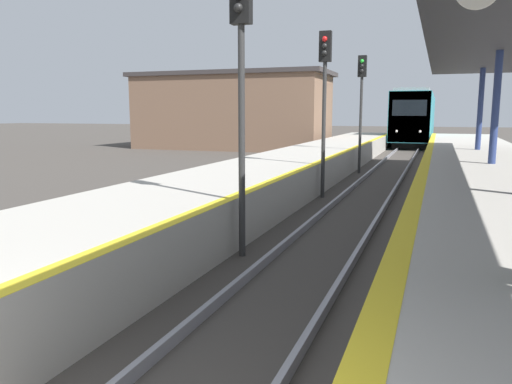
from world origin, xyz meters
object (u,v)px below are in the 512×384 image
object	(u,v)px
train	(416,117)
signal_far	(361,92)
signal_near	(241,63)
signal_mid	(325,84)

from	to	relation	value
train	signal_far	size ratio (longest dim) A/B	4.29
signal_near	signal_far	distance (m)	13.79
signal_mid	signal_far	distance (m)	6.90
signal_near	train	bearing A→B (deg)	88.05
signal_near	signal_mid	world-z (taller)	same
train	signal_far	xyz separation A→B (m)	(-1.23, -24.89, 1.27)
signal_near	signal_far	size ratio (longest dim) A/B	1.00
train	signal_near	world-z (taller)	signal_near
signal_near	signal_far	bearing A→B (deg)	89.63
signal_mid	signal_far	size ratio (longest dim) A/B	1.00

